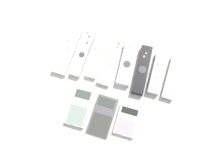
{
  "coord_description": "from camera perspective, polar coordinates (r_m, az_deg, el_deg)",
  "views": [
    {
      "loc": [
        0.07,
        -0.21,
        0.83
      ],
      "look_at": [
        0.0,
        0.03,
        0.01
      ],
      "focal_mm": 35.0,
      "sensor_mm": 36.0,
      "label": 1
    }
  ],
  "objects": [
    {
      "name": "remote_5",
      "position": [
        0.88,
        7.88,
        3.66
      ],
      "size": [
        0.05,
        0.21,
        0.03
      ],
      "rotation": [
        0.0,
        0.0,
        0.04
      ],
      "color": "black",
      "rests_on": "ground_plane"
    },
    {
      "name": "calculator_0",
      "position": [
        0.84,
        -8.48,
        -5.98
      ],
      "size": [
        0.08,
        0.15,
        0.02
      ],
      "rotation": [
        0.0,
        0.0,
        0.01
      ],
      "color": "beige",
      "rests_on": "ground_plane"
    },
    {
      "name": "remote_7",
      "position": [
        0.9,
        15.32,
        1.42
      ],
      "size": [
        0.05,
        0.18,
        0.02
      ],
      "rotation": [
        0.0,
        0.0,
        -0.04
      ],
      "color": "gray",
      "rests_on": "ground_plane"
    },
    {
      "name": "calculator_1",
      "position": [
        0.83,
        -2.5,
        -8.15
      ],
      "size": [
        0.08,
        0.15,
        0.01
      ],
      "rotation": [
        0.0,
        0.0,
        -0.03
      ],
      "color": "#4C4C51",
      "rests_on": "ground_plane"
    },
    {
      "name": "remote_3",
      "position": [
        0.89,
        -0.31,
        5.84
      ],
      "size": [
        0.06,
        0.21,
        0.02
      ],
      "rotation": [
        0.0,
        0.0,
        -0.04
      ],
      "color": "#B7B7BC",
      "rests_on": "ground_plane"
    },
    {
      "name": "remote_0",
      "position": [
        0.93,
        -11.48,
        8.5
      ],
      "size": [
        0.06,
        0.21,
        0.02
      ],
      "rotation": [
        0.0,
        0.0,
        -0.04
      ],
      "color": "white",
      "rests_on": "ground_plane"
    },
    {
      "name": "remote_6",
      "position": [
        0.89,
        11.67,
        2.63
      ],
      "size": [
        0.04,
        0.17,
        0.03
      ],
      "rotation": [
        0.0,
        0.0,
        -0.0
      ],
      "color": "gray",
      "rests_on": "ground_plane"
    },
    {
      "name": "remote_2",
      "position": [
        0.9,
        -4.09,
        6.85
      ],
      "size": [
        0.04,
        0.18,
        0.02
      ],
      "rotation": [
        0.0,
        0.0,
        0.01
      ],
      "color": "white",
      "rests_on": "ground_plane"
    },
    {
      "name": "remote_1",
      "position": [
        0.91,
        -7.51,
        8.06
      ],
      "size": [
        0.05,
        0.21,
        0.02
      ],
      "rotation": [
        0.0,
        0.0,
        -0.04
      ],
      "color": "#B7B7BC",
      "rests_on": "ground_plane"
    },
    {
      "name": "ground_plane",
      "position": [
        0.86,
        -0.57,
        -2.22
      ],
      "size": [
        3.0,
        3.0,
        0.0
      ],
      "primitive_type": "plane",
      "color": "beige"
    },
    {
      "name": "remote_4",
      "position": [
        0.88,
        3.96,
        5.28
      ],
      "size": [
        0.06,
        0.18,
        0.03
      ],
      "rotation": [
        0.0,
        0.0,
        0.05
      ],
      "color": "white",
      "rests_on": "ground_plane"
    },
    {
      "name": "calculator_2",
      "position": [
        0.83,
        3.93,
        -9.64
      ],
      "size": [
        0.08,
        0.11,
        0.02
      ],
      "rotation": [
        0.0,
        0.0,
        -0.01
      ],
      "color": "silver",
      "rests_on": "ground_plane"
    }
  ]
}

